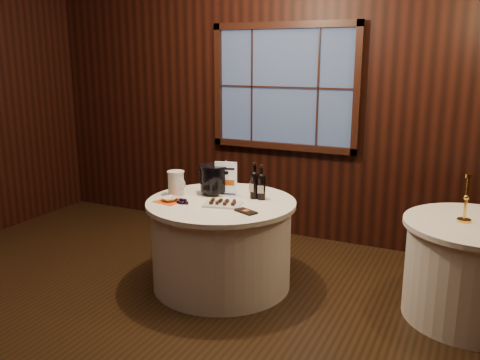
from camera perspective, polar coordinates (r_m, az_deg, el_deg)
The scene contains 15 objects.
ground at distance 3.86m, azimuth -9.27°, elevation -17.18°, with size 6.00×6.00×0.00m, color black.
back_wall at distance 5.54m, azimuth 5.04°, elevation 9.26°, with size 6.00×0.10×3.00m.
main_table at distance 4.46m, azimuth -2.09°, elevation -7.08°, with size 1.28×1.28×0.77m.
side_table at distance 4.29m, azimuth 24.74°, elevation -9.26°, with size 1.08×1.08×0.77m.
sign_stand at distance 4.47m, azimuth -1.59°, elevation -0.41°, with size 0.19×0.13×0.32m.
port_bottle_left at distance 4.38m, azimuth 1.62°, elevation -0.33°, with size 0.08×0.09×0.32m.
port_bottle_right at distance 4.35m, azimuth 2.41°, elevation -0.52°, with size 0.07×0.08×0.30m.
ice_bucket at distance 4.52m, azimuth -2.96°, elevation 0.13°, with size 0.26×0.26×0.26m.
chocolate_plate at distance 4.20m, azimuth -1.96°, elevation -2.63°, with size 0.34×0.26×0.04m.
chocolate_box at distance 4.02m, azimuth 0.67°, elevation -3.55°, with size 0.19×0.09×0.02m, color black.
grape_bunch at distance 4.28m, azimuth -6.40°, elevation -2.37°, with size 0.18×0.09×0.04m.
glass_pitcher at distance 4.52m, azimuth -7.18°, elevation -0.33°, with size 0.20×0.15×0.22m.
orange_napkin at distance 4.36m, azimuth -7.87°, elevation -2.36°, with size 0.22×0.22×0.00m, color #DE4C12.
cracker_bowl at distance 4.36m, azimuth -7.88°, elevation -2.13°, with size 0.13×0.13×0.03m, color silver.
brass_candlestick at distance 4.12m, azimuth 24.00°, elevation -2.54°, with size 0.10×0.10×0.36m.
Camera 1 is at (1.95, -2.69, 1.97)m, focal length 38.00 mm.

